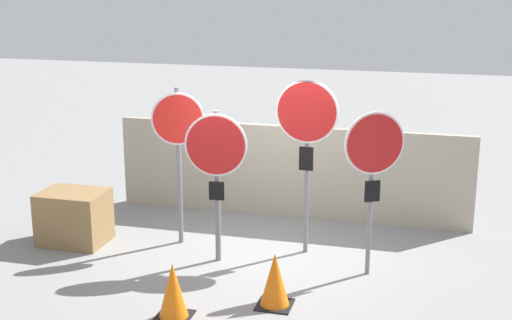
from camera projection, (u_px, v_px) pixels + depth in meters
ground_plane at (264, 255)px, 10.28m from camera, size 40.00×40.00×0.00m
fence_back at (290, 172)px, 11.72m from camera, size 5.88×0.12×1.54m
stop_sign_0 at (178, 134)px, 10.29m from camera, size 0.73×0.30×2.36m
stop_sign_1 at (216, 158)px, 9.66m from camera, size 0.86×0.18×2.16m
stop_sign_2 at (307, 127)px, 9.87m from camera, size 0.89×0.13×2.53m
stop_sign_3 at (374, 157)px, 9.17m from camera, size 0.73×0.43×2.24m
traffic_cone_0 at (173, 291)px, 8.34m from camera, size 0.42×0.42×0.69m
traffic_cone_1 at (275, 280)px, 8.64m from camera, size 0.43×0.43×0.69m
storage_crate at (74, 217)px, 10.65m from camera, size 0.96×0.73×0.80m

